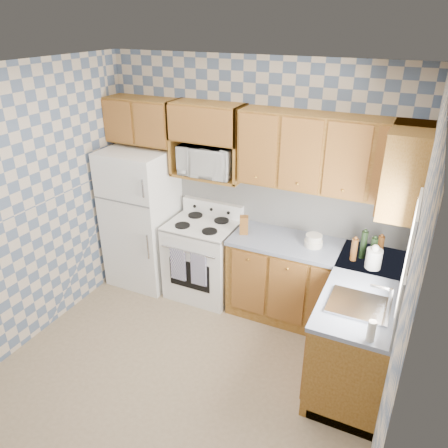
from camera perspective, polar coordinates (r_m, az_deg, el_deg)
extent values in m
plane|color=#7F6A4D|center=(4.36, -5.08, -18.90)|extent=(3.40, 3.40, 0.00)
cube|color=slate|center=(4.85, 3.76, 5.14)|extent=(3.40, 0.02, 2.70)
cube|color=slate|center=(3.14, 22.27, -9.40)|extent=(0.02, 3.20, 2.70)
cube|color=silver|center=(4.78, 8.13, 2.66)|extent=(2.60, 0.02, 0.56)
cube|color=silver|center=(3.90, 22.77, -4.85)|extent=(0.02, 1.60, 0.56)
cube|color=white|center=(5.34, -10.64, 0.80)|extent=(0.75, 0.70, 1.68)
cube|color=white|center=(5.15, -2.75, -4.63)|extent=(0.76, 0.65, 0.90)
cube|color=silver|center=(4.94, -2.86, -0.08)|extent=(0.76, 0.65, 0.02)
cube|color=white|center=(5.12, -1.45, 2.10)|extent=(0.76, 0.08, 0.17)
cube|color=navy|center=(4.91, -6.01, -5.27)|extent=(0.18, 0.02, 0.39)
cube|color=navy|center=(4.79, -3.34, -5.97)|extent=(0.18, 0.02, 0.39)
cube|color=brown|center=(4.79, 11.36, -7.86)|extent=(1.75, 0.60, 0.88)
cube|color=brown|center=(4.32, 17.14, -12.83)|extent=(0.60, 1.60, 0.88)
cube|color=slate|center=(4.55, 11.84, -3.07)|extent=(1.77, 0.63, 0.04)
cube|color=slate|center=(4.06, 17.92, -7.71)|extent=(0.63, 1.60, 0.04)
cube|color=brown|center=(4.32, 13.45, 8.87)|extent=(1.75, 0.33, 0.74)
cube|color=brown|center=(5.13, -10.62, 13.15)|extent=(0.82, 0.33, 0.50)
cube|color=brown|center=(4.07, 22.66, 6.51)|extent=(0.33, 0.70, 0.74)
cube|color=brown|center=(4.86, -2.12, 6.30)|extent=(0.80, 0.33, 0.03)
imported|color=white|center=(4.82, -2.04, 8.41)|extent=(0.62, 0.44, 0.33)
cube|color=#B7B7BC|center=(3.76, 17.20, -10.15)|extent=(0.48, 0.40, 0.03)
cube|color=silver|center=(3.48, 22.93, -4.00)|extent=(0.02, 0.66, 0.86)
cylinder|color=black|center=(4.39, 17.74, -2.60)|extent=(0.06, 0.06, 0.28)
cylinder|color=black|center=(4.33, 18.90, -3.30)|extent=(0.06, 0.06, 0.26)
cylinder|color=#5B3415|center=(4.42, 19.70, -2.95)|extent=(0.06, 0.06, 0.24)
cylinder|color=#5B3415|center=(4.34, 16.62, -3.21)|extent=(0.06, 0.06, 0.23)
cube|color=brown|center=(4.67, 2.62, -0.12)|extent=(0.12, 0.12, 0.20)
cylinder|color=white|center=(4.27, 18.97, -4.32)|extent=(0.15, 0.15, 0.19)
cylinder|color=beige|center=(3.39, 18.69, -13.11)|extent=(0.06, 0.06, 0.17)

